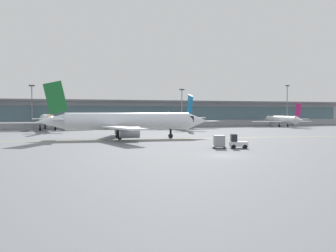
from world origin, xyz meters
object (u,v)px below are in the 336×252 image
Objects in this scene: baggage_tug at (237,142)px; cargo_dolly_lead at (219,141)px; apron_light_mast_3 at (287,104)px; apron_light_mast_1 at (32,105)px; gate_airplane_2 at (176,119)px; taxiing_regional_jet at (126,122)px; gate_airplane_3 at (282,120)px; apron_light_mast_2 at (182,106)px; gate_airplane_1 at (47,120)px.

baggage_tug is 2.68m from cargo_dolly_lead.
baggage_tug is 1.16× the size of cargo_dolly_lead.
apron_light_mast_1 is at bearing 177.73° from apron_light_mast_3.
gate_airplane_2 is at bearing 95.86° from cargo_dolly_lead.
taxiing_regional_jet is 11.85× the size of baggage_tug.
apron_light_mast_3 reaches higher than apron_light_mast_1.
gate_airplane_3 is 36.59m from apron_light_mast_2.
apron_light_mast_3 is at bearing -2.27° from apron_light_mast_1.
taxiing_regional_jet is at bearing 135.43° from baggage_tug.
apron_light_mast_1 is (-30.81, 77.62, 6.84)m from baggage_tug.
gate_airplane_1 is 69.43m from baggage_tug.
taxiing_regional_jet is at bearing -121.92° from apron_light_mast_2.
cargo_dolly_lead is (-15.25, -60.63, -2.09)m from gate_airplane_2.
apron_light_mast_1 reaches higher than apron_light_mast_2.
apron_light_mast_1 is (-85.08, 13.89, 5.17)m from gate_airplane_3.
apron_light_mast_3 reaches higher than cargo_dolly_lead.
gate_airplane_2 is 0.91× the size of taxiing_regional_jet.
gate_airplane_3 is 1.83× the size of apron_light_mast_1.
gate_airplane_2 is at bearing -20.26° from apron_light_mast_1.
gate_airplane_1 is at bearing 87.48° from gate_airplane_2.
apron_light_mast_3 is at bearing -0.11° from apron_light_mast_2.
apron_light_mast_1 is 94.98m from apron_light_mast_3.
apron_light_mast_2 is (-34.79, 10.21, 4.92)m from gate_airplane_3.
gate_airplane_3 is at bearing 69.56° from baggage_tug.
apron_light_mast_1 is at bearing 130.23° from cargo_dolly_lead.
cargo_dolly_lead is (-2.51, 0.91, 0.16)m from baggage_tug.
cargo_dolly_lead is 76.55m from apron_light_mast_2.
gate_airplane_3 is at bearing -16.36° from apron_light_mast_2.
gate_airplane_2 is 41.60m from gate_airplane_3.
apron_light_mast_3 is (75.60, 49.68, 5.25)m from taxiing_regional_jet.
apron_light_mast_3 is at bearing 39.55° from taxiing_regional_jet.
gate_airplane_2 is 10.80× the size of baggage_tug.
apron_light_mast_3 reaches higher than gate_airplane_1.
gate_airplane_1 is 47.04m from apron_light_mast_2.
baggage_tug is at bearing 144.58° from gate_airplane_3.
gate_airplane_1 is 39.15m from gate_airplane_2.
apron_light_mast_2 is at bearing -81.94° from gate_airplane_1.
gate_airplane_1 is 67.66m from cargo_dolly_lead.
taxiing_regional_jet is (14.81, -40.04, 0.36)m from gate_airplane_1.
gate_airplane_3 is at bearing -134.10° from apron_light_mast_3.
taxiing_regional_jet is (-65.79, -39.56, 0.87)m from gate_airplane_3.
apron_light_mast_2 reaches higher than cargo_dolly_lead.
apron_light_mast_1 is at bearing 14.58° from gate_airplane_1.
apron_light_mast_2 reaches higher than taxiing_regional_jet.
apron_light_mast_1 is at bearing 175.82° from apron_light_mast_2.
baggage_tug is 76.76m from apron_light_mast_2.
apron_light_mast_2 is at bearing 95.21° from baggage_tug.
gate_airplane_3 is 1.62× the size of apron_light_mast_3.
apron_light_mast_1 is at bearing 85.73° from gate_airplane_3.
apron_light_mast_3 is at bearing 67.58° from cargo_dolly_lead.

